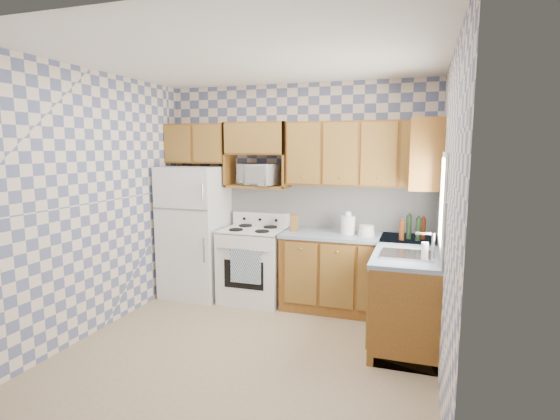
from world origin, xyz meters
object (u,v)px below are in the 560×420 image
object	(u,v)px
stove_body	(254,265)
microwave	(259,174)
refrigerator	(195,232)
electric_kettle	(348,225)

from	to	relation	value
stove_body	microwave	distance (m)	1.15
refrigerator	electric_kettle	size ratio (longest dim) A/B	7.94
stove_body	electric_kettle	size ratio (longest dim) A/B	4.25
refrigerator	electric_kettle	xyz separation A→B (m)	(1.98, 0.05, 0.19)
stove_body	refrigerator	bearing A→B (deg)	-178.22
refrigerator	electric_kettle	world-z (taller)	refrigerator
stove_body	electric_kettle	bearing A→B (deg)	1.41
microwave	refrigerator	bearing A→B (deg)	-149.89
microwave	electric_kettle	xyz separation A→B (m)	(1.15, -0.13, -0.56)
refrigerator	microwave	size ratio (longest dim) A/B	3.44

